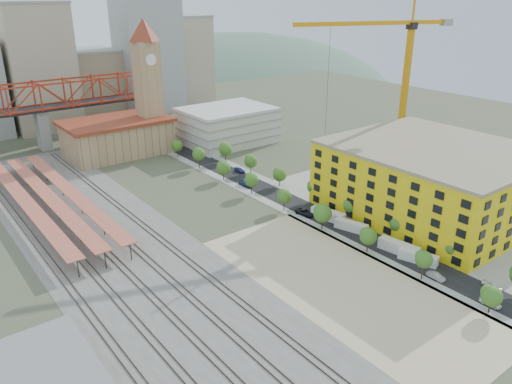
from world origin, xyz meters
TOP-DOWN VIEW (x-y plane):
  - ground at (0.00, 0.00)m, footprint 400.00×400.00m
  - ballast_strip at (-36.00, 17.50)m, footprint 36.00×165.00m
  - dirt_lot at (-4.00, -31.50)m, footprint 28.00×67.00m
  - street_asphalt at (16.00, 15.00)m, footprint 12.00×170.00m
  - sidewalk_west at (10.50, 15.00)m, footprint 3.00×170.00m
  - sidewalk_east at (21.50, 15.00)m, footprint 3.00×170.00m
  - construction_pad at (45.00, -20.00)m, footprint 50.00×90.00m
  - rail_tracks at (-37.80, 17.50)m, footprint 26.56×160.00m
  - platform_canopies at (-41.00, 45.00)m, footprint 16.00×80.00m
  - station_hall at (-5.00, 82.00)m, footprint 38.00×24.00m
  - clock_tower at (8.00, 79.99)m, footprint 12.00×12.00m
  - parking_garage at (36.00, 70.00)m, footprint 34.00×26.00m
  - truss_bridge at (-25.00, 105.00)m, footprint 94.00×9.60m
  - construction_building at (42.00, -20.00)m, footprint 44.60×50.60m
  - street_trees at (16.00, 5.00)m, footprint 15.40×124.40m
  - skyline at (7.47, 142.31)m, footprint 133.00×46.00m
  - distant_hills at (45.28, 260.00)m, footprint 647.00×264.00m
  - tower_crane at (58.86, 8.23)m, footprint 49.84×20.04m
  - site_trailer_a at (16.00, -35.11)m, footprint 5.00×8.99m
  - site_trailer_b at (16.00, -29.77)m, footprint 4.01×10.05m
  - site_trailer_c at (16.00, -14.97)m, footprint 4.72×8.92m
  - site_trailer_d at (16.00, -6.67)m, footprint 4.34×9.97m
  - car_0 at (13.00, -53.92)m, footprint 1.86×4.20m
  - car_1 at (13.00, -41.78)m, footprint 1.51×4.06m
  - car_2 at (13.00, -0.92)m, footprint 3.39×5.92m
  - car_3 at (13.00, 26.39)m, footprint 2.39×5.39m
  - car_4 at (19.00, -51.01)m, footprint 2.25×4.43m
  - car_5 at (19.00, -8.91)m, footprint 2.02×4.58m
  - car_6 at (19.00, -4.26)m, footprint 3.47×6.04m
  - car_7 at (19.00, 37.92)m, footprint 1.94×4.58m

SIDE VIEW (x-z plane):
  - distant_hills at x=45.28m, z-range -193.04..33.96m
  - ground at x=0.00m, z-range 0.00..0.00m
  - street_trees at x=16.00m, z-range -4.00..4.00m
  - sidewalk_west at x=10.50m, z-range 0.00..0.04m
  - sidewalk_east at x=21.50m, z-range 0.00..0.04m
  - ballast_strip at x=-36.00m, z-range 0.00..0.06m
  - dirt_lot at x=-4.00m, z-range 0.00..0.06m
  - street_asphalt at x=16.00m, z-range 0.00..0.06m
  - construction_pad at x=45.00m, z-range 0.00..0.06m
  - rail_tracks at x=-37.80m, z-range 0.06..0.24m
  - car_7 at x=19.00m, z-range 0.00..1.32m
  - car_1 at x=13.00m, z-range 0.00..1.33m
  - car_0 at x=13.00m, z-range 0.00..1.41m
  - car_4 at x=19.00m, z-range 0.00..1.45m
  - car_5 at x=19.00m, z-range 0.00..1.46m
  - car_3 at x=13.00m, z-range 0.00..1.54m
  - car_2 at x=13.00m, z-range 0.00..1.56m
  - car_6 at x=19.00m, z-range 0.00..1.59m
  - site_trailer_c at x=16.00m, z-range 0.00..2.36m
  - site_trailer_a at x=16.00m, z-range 0.00..2.39m
  - site_trailer_d at x=16.00m, z-range 0.00..2.64m
  - site_trailer_b at x=16.00m, z-range 0.00..2.68m
  - platform_canopies at x=-41.00m, z-range 1.93..6.06m
  - station_hall at x=-5.00m, z-range 0.12..13.22m
  - parking_garage at x=36.00m, z-range 0.00..14.00m
  - construction_building at x=42.00m, z-range 0.01..18.81m
  - truss_bridge at x=-25.00m, z-range 6.06..31.66m
  - skyline at x=7.47m, z-range -7.19..52.81m
  - clock_tower at x=8.00m, z-range 2.70..54.70m
  - tower_crane at x=58.86m, z-range 6.56..62.60m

